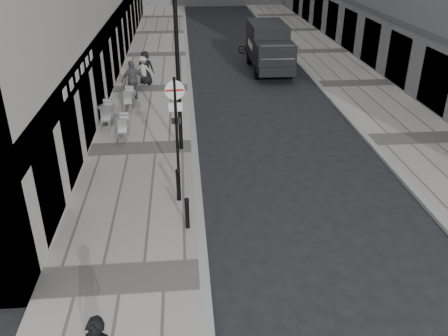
# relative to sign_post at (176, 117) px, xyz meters

# --- Properties ---
(sidewalk) EXTENTS (4.00, 60.00, 0.12)m
(sidewalk) POSITION_rel_sign_post_xyz_m (-1.40, 10.45, -2.33)
(sidewalk) COLOR #A09A90
(sidewalk) RESTS_ON ground
(far_sidewalk) EXTENTS (4.00, 60.00, 0.12)m
(far_sidewalk) POSITION_rel_sign_post_xyz_m (9.60, 10.45, -2.33)
(far_sidewalk) COLOR #A09A90
(far_sidewalk) RESTS_ON ground
(sign_post) EXTENTS (0.61, 0.10, 3.54)m
(sign_post) POSITION_rel_sign_post_xyz_m (0.00, 0.00, 0.00)
(sign_post) COLOR black
(sign_post) RESTS_ON sidewalk
(lamppost) EXTENTS (0.26, 0.26, 5.77)m
(lamppost) POSITION_rel_sign_post_xyz_m (0.09, 2.60, 0.94)
(lamppost) COLOR black
(lamppost) RESTS_ON sidewalk
(bollard_near) EXTENTS (0.12, 0.12, 0.90)m
(bollard_near) POSITION_rel_sign_post_xyz_m (0.24, -2.82, -1.82)
(bollard_near) COLOR black
(bollard_near) RESTS_ON sidewalk
(bollard_far) EXTENTS (0.13, 0.13, 1.00)m
(bollard_far) POSITION_rel_sign_post_xyz_m (0.00, -1.26, -1.77)
(bollard_far) COLOR black
(bollard_far) RESTS_ON sidewalk
(panel_van) EXTENTS (2.16, 5.67, 2.66)m
(panel_van) POSITION_rel_sign_post_xyz_m (5.40, 13.91, -0.90)
(panel_van) COLOR black
(panel_van) RESTS_ON ground
(cyclist) EXTENTS (1.69, 1.03, 1.72)m
(cyclist) POSITION_rel_sign_post_xyz_m (4.86, 18.11, -1.72)
(cyclist) COLOR black
(cyclist) RESTS_ON ground
(pedestrian_a) EXTENTS (1.22, 0.83, 1.92)m
(pedestrian_a) POSITION_rel_sign_post_xyz_m (-2.17, 8.72, -1.31)
(pedestrian_a) COLOR #545358
(pedestrian_a) RESTS_ON sidewalk
(pedestrian_b) EXTENTS (1.18, 0.95, 1.60)m
(pedestrian_b) POSITION_rel_sign_post_xyz_m (-1.80, 11.10, -1.47)
(pedestrian_b) COLOR #B5B1A7
(pedestrian_b) RESTS_ON sidewalk
(pedestrian_c) EXTENTS (0.95, 0.69, 1.79)m
(pedestrian_c) POSITION_rel_sign_post_xyz_m (-1.72, 11.17, -1.38)
(pedestrian_c) COLOR black
(pedestrian_c) RESTS_ON sidewalk
(cafe_table_near) EXTENTS (0.77, 1.74, 0.99)m
(cafe_table_near) POSITION_rel_sign_post_xyz_m (-3.00, 5.34, -1.77)
(cafe_table_near) COLOR #B3B3B6
(cafe_table_near) RESTS_ON sidewalk
(cafe_table_mid) EXTENTS (0.68, 1.53, 0.87)m
(cafe_table_mid) POSITION_rel_sign_post_xyz_m (-2.20, 4.03, -1.83)
(cafe_table_mid) COLOR #BDBDBF
(cafe_table_mid) RESTS_ON sidewalk
(cafe_table_far) EXTENTS (0.72, 1.62, 0.92)m
(cafe_table_far) POSITION_rel_sign_post_xyz_m (-2.29, 7.45, -1.80)
(cafe_table_far) COLOR #B4B4B6
(cafe_table_far) RESTS_ON sidewalk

